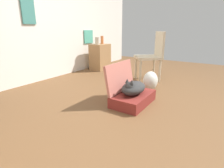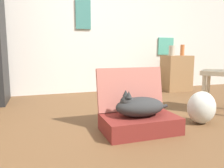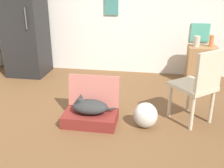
% 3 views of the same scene
% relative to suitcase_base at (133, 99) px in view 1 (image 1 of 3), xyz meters
% --- Properties ---
extents(ground_plane, '(7.68, 7.68, 0.00)m').
position_rel_suitcase_base_xyz_m(ground_plane, '(0.02, -0.14, -0.07)').
color(ground_plane, brown).
rests_on(ground_plane, ground).
extents(wall_back, '(6.40, 0.15, 2.60)m').
position_rel_suitcase_base_xyz_m(wall_back, '(0.02, 2.12, 1.23)').
color(wall_back, silver).
rests_on(wall_back, ground).
extents(suitcase_base, '(0.66, 0.41, 0.15)m').
position_rel_suitcase_base_xyz_m(suitcase_base, '(0.00, 0.00, 0.00)').
color(suitcase_base, maroon).
rests_on(suitcase_base, ground).
extents(suitcase_lid, '(0.66, 0.11, 0.41)m').
position_rel_suitcase_base_xyz_m(suitcase_lid, '(0.00, 0.22, 0.28)').
color(suitcase_lid, '#B26356').
rests_on(suitcase_lid, suitcase_base).
extents(cat, '(0.52, 0.28, 0.23)m').
position_rel_suitcase_base_xyz_m(cat, '(-0.01, 0.00, 0.16)').
color(cat, '#2D2D2D').
rests_on(cat, suitcase_base).
extents(plastic_bag_white, '(0.29, 0.24, 0.32)m').
position_rel_suitcase_base_xyz_m(plastic_bag_white, '(0.68, 0.02, 0.09)').
color(plastic_bag_white, silver).
rests_on(plastic_bag_white, ground).
extents(side_table, '(0.48, 0.35, 0.63)m').
position_rel_suitcase_base_xyz_m(side_table, '(1.53, 1.71, 0.24)').
color(side_table, olive).
rests_on(side_table, ground).
extents(vase_tall, '(0.10, 0.10, 0.18)m').
position_rel_suitcase_base_xyz_m(vase_tall, '(1.41, 1.70, 0.64)').
color(vase_tall, '#B7AD99').
rests_on(vase_tall, side_table).
extents(vase_short, '(0.07, 0.07, 0.19)m').
position_rel_suitcase_base_xyz_m(vase_short, '(1.65, 1.73, 0.65)').
color(vase_short, '#CC6B38').
rests_on(vase_short, side_table).
extents(chair, '(0.63, 0.63, 0.95)m').
position_rel_suitcase_base_xyz_m(chair, '(1.27, 0.25, 0.44)').
color(chair, beige).
rests_on(chair, ground).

